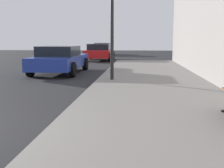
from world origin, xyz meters
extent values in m
cube|color=gray|center=(4.00, 0.00, 0.07)|extent=(4.00, 32.00, 0.15)
cylinder|color=black|center=(2.54, 6.11, 2.19)|extent=(0.12, 0.12, 4.08)
cube|color=#233899|center=(-0.19, 9.18, 0.54)|extent=(1.83, 4.54, 0.55)
cube|color=black|center=(-0.19, 8.95, 1.04)|extent=(1.61, 2.04, 0.45)
cylinder|color=black|center=(-1.10, 10.63, 0.32)|extent=(0.22, 0.64, 0.64)
cylinder|color=black|center=(0.73, 10.63, 0.32)|extent=(0.22, 0.64, 0.64)
cylinder|color=black|center=(-1.10, 7.72, 0.32)|extent=(0.22, 0.64, 0.64)
cylinder|color=black|center=(0.73, 7.72, 0.32)|extent=(0.22, 0.64, 0.64)
cube|color=red|center=(0.51, 17.78, 0.54)|extent=(1.85, 4.07, 0.55)
cube|color=black|center=(0.51, 17.58, 1.04)|extent=(1.63, 1.83, 0.45)
cylinder|color=black|center=(-0.41, 19.08, 0.32)|extent=(0.22, 0.64, 0.64)
cylinder|color=black|center=(1.43, 19.08, 0.32)|extent=(0.22, 0.64, 0.64)
cylinder|color=black|center=(-0.41, 16.48, 0.32)|extent=(0.22, 0.64, 0.64)
cylinder|color=black|center=(1.43, 16.48, 0.32)|extent=(0.22, 0.64, 0.64)
cube|color=#B7B7BF|center=(-0.32, 26.46, 0.54)|extent=(1.82, 4.08, 0.55)
cube|color=black|center=(-0.32, 26.26, 1.04)|extent=(1.60, 1.84, 0.45)
cylinder|color=black|center=(-1.23, 27.77, 0.32)|extent=(0.22, 0.64, 0.64)
cylinder|color=black|center=(0.59, 27.77, 0.32)|extent=(0.22, 0.64, 0.64)
cylinder|color=black|center=(-1.23, 25.15, 0.32)|extent=(0.22, 0.64, 0.64)
cylinder|color=black|center=(0.59, 25.15, 0.32)|extent=(0.22, 0.64, 0.64)
camera|label=1|loc=(3.42, -3.66, 1.52)|focal=44.62mm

